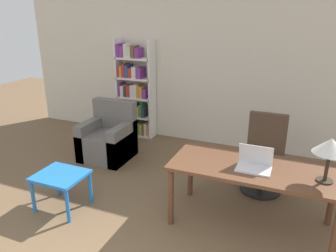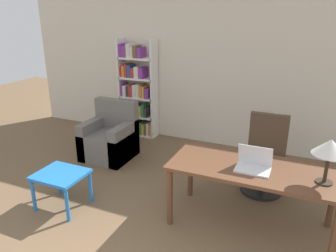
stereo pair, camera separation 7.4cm
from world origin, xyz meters
The scene contains 8 objects.
wall_back centered at (0.00, 4.53, 1.35)m, with size 8.00×0.06×2.70m.
desk centered at (0.97, 2.27, 0.66)m, with size 1.82×0.81×0.75m.
laptop centered at (0.98, 2.21, 0.80)m, with size 0.36×0.25×0.26m.
table_lamp centered at (1.68, 2.20, 1.12)m, with size 0.33×0.33×0.46m.
office_chair centered at (0.99, 3.18, 0.46)m, with size 0.56×0.56×1.05m.
side_table_blue centered at (-1.25, 1.70, 0.40)m, with size 0.59×0.52×0.47m.
armchair centered at (-1.54, 3.22, 0.31)m, with size 0.77×0.74×0.94m.
bookshelf centered at (-1.63, 4.34, 0.83)m, with size 0.74×0.28×1.87m.
Camera 2 is at (1.42, -1.05, 2.37)m, focal length 35.00 mm.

